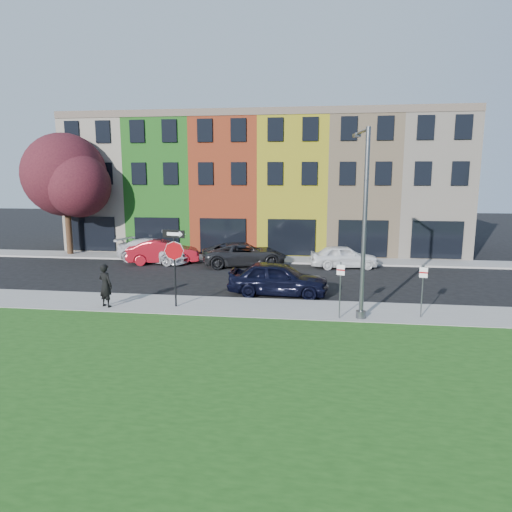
# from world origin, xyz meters

# --- Properties ---
(ground) EXTENTS (120.00, 120.00, 0.00)m
(ground) POSITION_xyz_m (0.00, 0.00, 0.00)
(ground) COLOR black
(ground) RESTS_ON ground
(sidewalk_near) EXTENTS (40.00, 3.00, 0.12)m
(sidewalk_near) POSITION_xyz_m (2.00, 3.00, 0.06)
(sidewalk_near) COLOR gray
(sidewalk_near) RESTS_ON ground
(sidewalk_far) EXTENTS (40.00, 2.40, 0.12)m
(sidewalk_far) POSITION_xyz_m (-3.00, 15.00, 0.06)
(sidewalk_far) COLOR gray
(sidewalk_far) RESTS_ON ground
(rowhouse_block) EXTENTS (30.00, 10.12, 10.00)m
(rowhouse_block) POSITION_xyz_m (-2.50, 21.18, 4.99)
(rowhouse_block) COLOR beige
(rowhouse_block) RESTS_ON ground
(stop_sign) EXTENTS (1.04, 0.23, 3.42)m
(stop_sign) POSITION_xyz_m (-4.35, 2.64, 2.55)
(stop_sign) COLOR black
(stop_sign) RESTS_ON sidewalk_near
(man) EXTENTS (1.03, 0.96, 1.93)m
(man) POSITION_xyz_m (-7.39, 2.20, 1.08)
(man) COLOR black
(man) RESTS_ON sidewalk_near
(sedan_near) EXTENTS (2.50, 5.14, 1.68)m
(sedan_near) POSITION_xyz_m (-0.04, 5.67, 0.84)
(sedan_near) COLOR black
(sedan_near) RESTS_ON ground
(parked_car_red) EXTENTS (4.08, 5.62, 1.57)m
(parked_car_red) POSITION_xyz_m (-8.43, 12.90, 0.79)
(parked_car_red) COLOR maroon
(parked_car_red) RESTS_ON ground
(parked_car_silver) EXTENTS (5.20, 6.65, 1.57)m
(parked_car_silver) POSITION_xyz_m (-9.22, 13.33, 0.79)
(parked_car_silver) COLOR silver
(parked_car_silver) RESTS_ON ground
(parked_car_dark) EXTENTS (5.87, 7.04, 1.53)m
(parked_car_dark) POSITION_xyz_m (-2.90, 12.89, 0.76)
(parked_car_dark) COLOR black
(parked_car_dark) RESTS_ON ground
(parked_car_white) EXTENTS (3.02, 4.80, 1.46)m
(parked_car_white) POSITION_xyz_m (3.56, 13.02, 0.73)
(parked_car_white) COLOR white
(parked_car_white) RESTS_ON ground
(street_lamp) EXTENTS (0.63, 2.57, 7.57)m
(street_lamp) POSITION_xyz_m (3.62, 2.23, 3.94)
(street_lamp) COLOR #4E5053
(street_lamp) RESTS_ON sidewalk_near
(parking_sign_a) EXTENTS (0.31, 0.12, 2.33)m
(parking_sign_a) POSITION_xyz_m (2.78, 1.89, 1.57)
(parking_sign_a) COLOR #4E5053
(parking_sign_a) RESTS_ON sidewalk_near
(parking_sign_b) EXTENTS (0.31, 0.12, 2.19)m
(parking_sign_b) POSITION_xyz_m (6.10, 2.43, 1.49)
(parking_sign_b) COLOR #4E5053
(parking_sign_b) RESTS_ON sidewalk_near
(tree_purple) EXTENTS (7.14, 6.25, 8.76)m
(tree_purple) POSITION_xyz_m (-16.26, 15.12, 5.75)
(tree_purple) COLOR black
(tree_purple) RESTS_ON sidewalk_far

